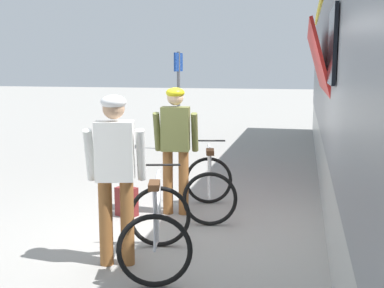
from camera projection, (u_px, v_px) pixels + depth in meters
name	position (u px, v px, depth m)	size (l,w,h in m)	color
ground_plane	(192.00, 231.00, 5.96)	(80.00, 80.00, 0.00)	gray
cyclist_near_in_white	(115.00, 165.00, 4.81)	(0.66, 0.41, 1.76)	#935B2D
cyclist_far_in_olive	(176.00, 139.00, 6.52)	(0.64, 0.36, 1.76)	#935B2D
bicycle_near_silver	(157.00, 228.00, 4.89)	(0.95, 1.21, 0.99)	black
bicycle_far_white	(209.00, 186.00, 6.62)	(0.92, 1.20, 0.99)	black
backpack_on_platform	(127.00, 202.00, 6.56)	(0.28, 0.18, 0.40)	maroon
platform_sign_post	(179.00, 84.00, 11.58)	(0.08, 0.70, 2.40)	#595B60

